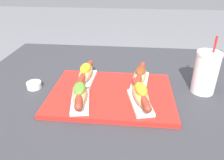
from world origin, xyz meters
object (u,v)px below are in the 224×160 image
object	(u,v)px
hot_dog_1	(140,95)
sauce_bowl	(34,85)
hot_dog_0	(80,94)
hot_dog_2	(86,73)
serving_tray	(111,94)
drink_cup	(206,72)
hot_dog_3	(140,75)

from	to	relation	value
hot_dog_1	sauce_bowl	distance (m)	0.43
hot_dog_0	hot_dog_1	size ratio (longest dim) A/B	1.01
hot_dog_0	hot_dog_2	size ratio (longest dim) A/B	0.99
hot_dog_0	sauce_bowl	bearing A→B (deg)	153.26
hot_dog_0	hot_dog_2	xyz separation A→B (m)	(-0.01, 0.16, 0.00)
sauce_bowl	hot_dog_0	bearing A→B (deg)	-26.74
serving_tray	drink_cup	xyz separation A→B (m)	(0.35, 0.07, 0.07)
serving_tray	sauce_bowl	size ratio (longest dim) A/B	7.88
drink_cup	hot_dog_3	bearing A→B (deg)	176.97
hot_dog_2	hot_dog_3	bearing A→B (deg)	1.51
hot_dog_2	hot_dog_3	size ratio (longest dim) A/B	1.01
serving_tray	hot_dog_2	world-z (taller)	hot_dog_2
serving_tray	hot_dog_3	size ratio (longest dim) A/B	2.26
serving_tray	hot_dog_1	distance (m)	0.13
hot_dog_3	sauce_bowl	size ratio (longest dim) A/B	3.48
hot_dog_3	sauce_bowl	bearing A→B (deg)	-172.88
hot_dog_0	hot_dog_1	xyz separation A→B (m)	(0.21, 0.01, 0.00)
hot_dog_0	drink_cup	size ratio (longest dim) A/B	0.90
hot_dog_1	drink_cup	size ratio (longest dim) A/B	0.89
hot_dog_2	hot_dog_1	bearing A→B (deg)	-33.53
hot_dog_0	drink_cup	bearing A→B (deg)	18.27
hot_dog_0	drink_cup	distance (m)	0.48
serving_tray	drink_cup	world-z (taller)	drink_cup
sauce_bowl	hot_dog_2	bearing A→B (deg)	12.99
serving_tray	drink_cup	size ratio (longest dim) A/B	2.04
drink_cup	serving_tray	bearing A→B (deg)	-168.75
hot_dog_1	hot_dog_2	bearing A→B (deg)	146.47
hot_dog_0	hot_dog_1	world-z (taller)	hot_dog_1
serving_tray	hot_dog_0	size ratio (longest dim) A/B	2.28
hot_dog_3	sauce_bowl	world-z (taller)	hot_dog_3
hot_dog_2	drink_cup	world-z (taller)	drink_cup
hot_dog_1	hot_dog_2	distance (m)	0.26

